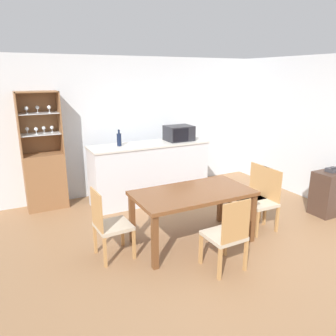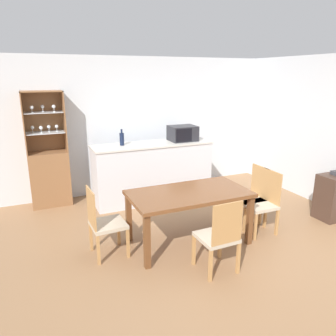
{
  "view_description": "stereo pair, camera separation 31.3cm",
  "coord_description": "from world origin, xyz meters",
  "views": [
    {
      "loc": [
        -2.37,
        -3.27,
        2.22
      ],
      "look_at": [
        -0.15,
        1.06,
        0.83
      ],
      "focal_mm": 35.0,
      "sensor_mm": 36.0,
      "label": 1
    },
    {
      "loc": [
        -2.09,
        -3.4,
        2.22
      ],
      "look_at": [
        -0.15,
        1.06,
        0.83
      ],
      "focal_mm": 35.0,
      "sensor_mm": 36.0,
      "label": 2
    }
  ],
  "objects": [
    {
      "name": "wall_right",
      "position": [
        2.58,
        0.3,
        1.27
      ],
      "size": [
        0.06,
        4.6,
        2.55
      ],
      "color": "silver",
      "rests_on": "ground_plane"
    },
    {
      "name": "ground_plane",
      "position": [
        0.0,
        0.0,
        0.0
      ],
      "size": [
        18.0,
        18.0,
        0.0
      ],
      "primitive_type": "plane",
      "color": "#936B47"
    },
    {
      "name": "dining_chair_side_right_far",
      "position": [
        0.9,
        0.34,
        0.44
      ],
      "size": [
        0.42,
        0.42,
        0.91
      ],
      "rotation": [
        0.0,
        0.0,
        1.58
      ],
      "color": "#C1B299",
      "rests_on": "ground_plane"
    },
    {
      "name": "dining_chair_side_left_far",
      "position": [
        -1.33,
        0.34,
        0.44
      ],
      "size": [
        0.43,
        0.43,
        0.91
      ],
      "rotation": [
        0.0,
        0.0,
        -1.52
      ],
      "color": "#C1B299",
      "rests_on": "ground_plane"
    },
    {
      "name": "kitchen_counter",
      "position": [
        -0.09,
        1.91,
        0.53
      ],
      "size": [
        2.13,
        0.62,
        1.05
      ],
      "color": "silver",
      "rests_on": "ground_plane"
    },
    {
      "name": "dining_chair_head_near",
      "position": [
        -0.21,
        -0.54,
        0.44
      ],
      "size": [
        0.43,
        0.43,
        0.91
      ],
      "rotation": [
        0.0,
        0.0,
        0.03
      ],
      "color": "#C1B299",
      "rests_on": "ground_plane"
    },
    {
      "name": "wall_back",
      "position": [
        0.0,
        2.63,
        1.27
      ],
      "size": [
        6.8,
        0.06,
        2.55
      ],
      "color": "silver",
      "rests_on": "ground_plane"
    },
    {
      "name": "dining_table",
      "position": [
        -0.21,
        0.21,
        0.64
      ],
      "size": [
        1.58,
        0.85,
        0.73
      ],
      "color": "brown",
      "rests_on": "ground_plane"
    },
    {
      "name": "wine_bottle",
      "position": [
        -0.62,
        1.95,
        1.17
      ],
      "size": [
        0.08,
        0.08,
        0.28
      ],
      "color": "#141E38",
      "rests_on": "kitchen_counter"
    },
    {
      "name": "dining_chair_side_right_near",
      "position": [
        0.9,
        0.09,
        0.44
      ],
      "size": [
        0.42,
        0.42,
        0.91
      ],
      "rotation": [
        0.0,
        0.0,
        1.56
      ],
      "color": "#C1B299",
      "rests_on": "ground_plane"
    },
    {
      "name": "display_cabinet",
      "position": [
        -1.81,
        2.41,
        0.61
      ],
      "size": [
        0.66,
        0.4,
        1.97
      ],
      "color": "brown",
      "rests_on": "ground_plane"
    },
    {
      "name": "telephone",
      "position": [
        2.29,
        0.01,
        0.75
      ],
      "size": [
        0.21,
        0.15,
        0.09
      ],
      "color": "#38383D",
      "rests_on": "side_cabinet"
    },
    {
      "name": "side_cabinet",
      "position": [
        2.28,
        0.0,
        0.36
      ],
      "size": [
        0.55,
        0.38,
        0.72
      ],
      "color": "#422D23",
      "rests_on": "ground_plane"
    },
    {
      "name": "microwave",
      "position": [
        0.51,
        1.91,
        1.19
      ],
      "size": [
        0.48,
        0.4,
        0.27
      ],
      "color": "#232328",
      "rests_on": "kitchen_counter"
    }
  ]
}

